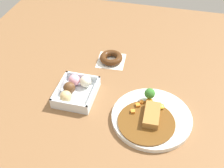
% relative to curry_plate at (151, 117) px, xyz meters
% --- Properties ---
extents(ground_plane, '(1.60, 1.60, 0.00)m').
position_rel_curry_plate_xyz_m(ground_plane, '(-0.07, -0.10, -0.01)').
color(ground_plane, brown).
extents(curry_plate, '(0.28, 0.28, 0.07)m').
position_rel_curry_plate_xyz_m(curry_plate, '(0.00, 0.00, 0.00)').
color(curry_plate, white).
rests_on(curry_plate, ground_plane).
extents(donut_box, '(0.17, 0.14, 0.06)m').
position_rel_curry_plate_xyz_m(donut_box, '(-0.06, -0.30, 0.01)').
color(donut_box, silver).
rests_on(donut_box, ground_plane).
extents(chocolate_ring_donut, '(0.13, 0.13, 0.03)m').
position_rel_curry_plate_xyz_m(chocolate_ring_donut, '(-0.30, -0.22, 0.00)').
color(chocolate_ring_donut, white).
rests_on(chocolate_ring_donut, ground_plane).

